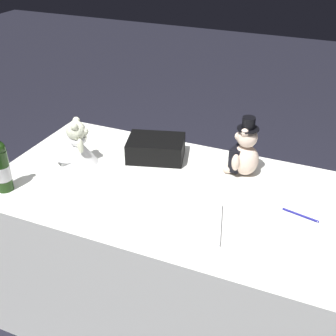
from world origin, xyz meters
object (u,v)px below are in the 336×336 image
object	(u,v)px
teddy_bear_groom	(244,153)
champagne_bottle	(1,165)
guestbook	(196,222)
teddy_bear_bride	(74,145)
gift_case_black	(156,148)
signing_pen	(302,216)

from	to	relation	value
teddy_bear_groom	champagne_bottle	bearing A→B (deg)	30.86
guestbook	champagne_bottle	bearing A→B (deg)	-8.97
teddy_bear_bride	gift_case_black	size ratio (longest dim) A/B	0.73
guestbook	signing_pen	bearing A→B (deg)	-165.77
teddy_bear_groom	signing_pen	world-z (taller)	teddy_bear_groom
teddy_bear_groom	gift_case_black	world-z (taller)	teddy_bear_groom
signing_pen	guestbook	xyz separation A→B (m)	(0.37, 0.21, 0.01)
signing_pen	gift_case_black	world-z (taller)	gift_case_black
teddy_bear_groom	guestbook	distance (m)	0.46
signing_pen	gift_case_black	bearing A→B (deg)	-16.06
teddy_bear_groom	gift_case_black	bearing A→B (deg)	2.99
signing_pen	guestbook	distance (m)	0.42
teddy_bear_groom	guestbook	size ratio (longest dim) A/B	1.08
teddy_bear_bride	guestbook	xyz separation A→B (m)	(-0.69, 0.22, -0.08)
gift_case_black	guestbook	xyz separation A→B (m)	(-0.36, 0.42, -0.04)
champagne_bottle	signing_pen	bearing A→B (deg)	-165.76
teddy_bear_groom	gift_case_black	distance (m)	0.43
champagne_bottle	guestbook	distance (m)	0.85
teddy_bear_bride	gift_case_black	xyz separation A→B (m)	(-0.33, -0.20, -0.04)
teddy_bear_groom	signing_pen	xyz separation A→B (m)	(-0.31, 0.23, -0.10)
teddy_bear_groom	champagne_bottle	world-z (taller)	champagne_bottle
champagne_bottle	guestbook	size ratio (longest dim) A/B	1.10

